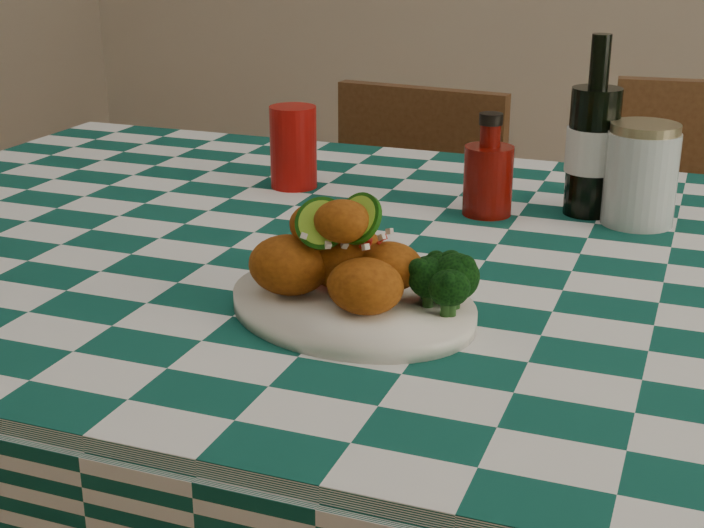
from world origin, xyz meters
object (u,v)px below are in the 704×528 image
at_px(ketchup_bottle, 489,165).
at_px(wooden_chair_left, 385,298).
at_px(dining_table, 399,521).
at_px(red_tumbler, 293,147).
at_px(mason_jar, 641,174).
at_px(plate, 352,306).
at_px(fried_chicken_pile, 346,250).
at_px(beer_bottle, 595,126).

distance_m(ketchup_bottle, wooden_chair_left, 0.76).
distance_m(dining_table, wooden_chair_left, 0.76).
height_order(red_tumbler, mason_jar, mason_jar).
xyz_separation_m(ketchup_bottle, mason_jar, (0.20, 0.03, -0.00)).
distance_m(red_tumbler, ketchup_bottle, 0.31).
bearing_deg(dining_table, mason_jar, 40.05).
relative_size(plate, wooden_chair_left, 0.33).
relative_size(fried_chicken_pile, wooden_chair_left, 0.20).
distance_m(plate, beer_bottle, 0.50).
distance_m(mason_jar, wooden_chair_left, 0.85).
xyz_separation_m(fried_chicken_pile, red_tumbler, (-0.25, 0.43, -0.01)).
distance_m(dining_table, beer_bottle, 0.60).
distance_m(dining_table, ketchup_bottle, 0.50).
bearing_deg(dining_table, plate, -87.09).
height_order(fried_chicken_pile, wooden_chair_left, fried_chicken_pile).
distance_m(fried_chicken_pile, beer_bottle, 0.49).
xyz_separation_m(plate, mason_jar, (0.25, 0.42, 0.06)).
xyz_separation_m(mason_jar, wooden_chair_left, (-0.52, 0.50, -0.44)).
distance_m(plate, ketchup_bottle, 0.40).
distance_m(dining_table, fried_chicken_pile, 0.51).
bearing_deg(fried_chicken_pile, red_tumbler, 120.16).
bearing_deg(fried_chicken_pile, plate, 0.00).
height_order(mason_jar, wooden_chair_left, mason_jar).
xyz_separation_m(fried_chicken_pile, ketchup_bottle, (0.05, 0.40, 0.00)).
relative_size(dining_table, fried_chicken_pile, 10.23).
xyz_separation_m(fried_chicken_pile, mason_jar, (0.25, 0.42, -0.00)).
xyz_separation_m(plate, red_tumbler, (-0.26, 0.43, 0.05)).
distance_m(dining_table, mason_jar, 0.57).
xyz_separation_m(ketchup_bottle, beer_bottle, (0.13, 0.05, 0.05)).
height_order(fried_chicken_pile, mason_jar, mason_jar).
bearing_deg(red_tumbler, fried_chicken_pile, -59.84).
relative_size(ketchup_bottle, beer_bottle, 0.58).
bearing_deg(red_tumbler, beer_bottle, 2.16).
bearing_deg(mason_jar, plate, -120.05).
bearing_deg(mason_jar, red_tumbler, 179.17).
bearing_deg(mason_jar, fried_chicken_pile, -120.68).
height_order(plate, red_tumbler, red_tumbler).
xyz_separation_m(dining_table, plate, (0.01, -0.21, 0.40)).
bearing_deg(wooden_chair_left, ketchup_bottle, -52.25).
relative_size(red_tumbler, wooden_chair_left, 0.15).
bearing_deg(plate, red_tumbler, 120.77).
bearing_deg(mason_jar, wooden_chair_left, 136.25).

